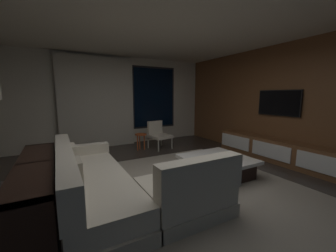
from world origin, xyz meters
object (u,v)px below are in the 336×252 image
at_px(media_console, 278,151).
at_px(accent_chair_near_window, 158,133).
at_px(sectional_couch, 116,186).
at_px(side_stool, 141,137).
at_px(mounted_tv, 279,103).
at_px(console_table_behind_couch, 37,188).
at_px(coffee_table, 217,166).
at_px(book_stack_on_coffee_table, 220,159).

bearing_deg(media_console, accent_chair_near_window, 126.63).
height_order(sectional_couch, side_stool, sectional_couch).
bearing_deg(media_console, mounted_tv, 47.59).
height_order(accent_chair_near_window, console_table_behind_couch, accent_chair_near_window).
height_order(coffee_table, mounted_tv, mounted_tv).
relative_size(coffee_table, console_table_behind_couch, 0.55).
height_order(side_stool, mounted_tv, mounted_tv).
xyz_separation_m(sectional_couch, console_table_behind_couch, (-0.91, 0.13, 0.13)).
bearing_deg(sectional_couch, mounted_tv, 4.09).
xyz_separation_m(coffee_table, mounted_tv, (1.97, 0.14, 1.16)).
bearing_deg(media_console, side_stool, 133.37).
height_order(sectional_couch, accent_chair_near_window, sectional_couch).
height_order(book_stack_on_coffee_table, console_table_behind_couch, console_table_behind_couch).
bearing_deg(book_stack_on_coffee_table, accent_chair_near_window, 89.34).
relative_size(media_console, console_table_behind_couch, 1.48).
relative_size(book_stack_on_coffee_table, console_table_behind_couch, 0.13).
bearing_deg(sectional_couch, accent_chair_near_window, 53.44).
height_order(sectional_couch, console_table_behind_couch, sectional_couch).
distance_m(sectional_couch, console_table_behind_couch, 0.93).
relative_size(mounted_tv, console_table_behind_couch, 0.49).
xyz_separation_m(coffee_table, media_console, (1.78, -0.06, 0.06)).
relative_size(sectional_couch, console_table_behind_couch, 1.19).
bearing_deg(mounted_tv, coffee_table, -176.02).
bearing_deg(mounted_tv, accent_chair_near_window, 131.59).
bearing_deg(media_console, sectional_couch, -178.74).
xyz_separation_m(side_stool, media_console, (2.37, -2.51, -0.12)).
xyz_separation_m(sectional_couch, mounted_tv, (3.92, 0.28, 1.06)).
bearing_deg(side_stool, book_stack_on_coffee_table, -79.20).
xyz_separation_m(book_stack_on_coffee_table, mounted_tv, (2.05, 0.30, 0.95)).
height_order(book_stack_on_coffee_table, side_stool, side_stool).
distance_m(coffee_table, console_table_behind_couch, 2.88).
xyz_separation_m(accent_chair_near_window, console_table_behind_couch, (-2.81, -2.43, -0.02)).
bearing_deg(accent_chair_near_window, console_table_behind_couch, -139.13).
bearing_deg(coffee_table, mounted_tv, 3.98).
bearing_deg(coffee_table, sectional_couch, -175.81).
height_order(sectional_couch, book_stack_on_coffee_table, sectional_couch).
distance_m(book_stack_on_coffee_table, side_stool, 2.66).
xyz_separation_m(coffee_table, side_stool, (-0.59, 2.45, 0.19)).
relative_size(coffee_table, book_stack_on_coffee_table, 4.29).
relative_size(book_stack_on_coffee_table, media_console, 0.09).
relative_size(accent_chair_near_window, media_console, 0.25).
relative_size(sectional_couch, side_stool, 5.43).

